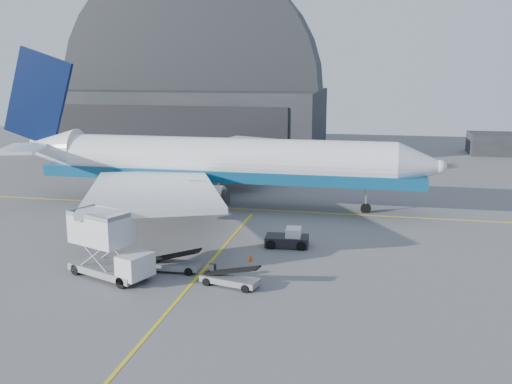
% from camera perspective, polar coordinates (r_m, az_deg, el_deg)
% --- Properties ---
extents(ground, '(200.00, 200.00, 0.00)m').
position_cam_1_polar(ground, '(47.93, -5.00, -7.48)').
color(ground, '#565659').
rests_on(ground, ground).
extents(taxi_lines, '(80.00, 42.12, 0.02)m').
position_cam_1_polar(taxi_lines, '(59.57, -1.49, -3.44)').
color(taxi_lines, yellow).
rests_on(taxi_lines, ground).
extents(hangar, '(50.00, 28.30, 28.00)m').
position_cam_1_polar(hangar, '(113.85, -6.31, 8.92)').
color(hangar, black).
rests_on(hangar, ground).
extents(distant_bldg_a, '(14.00, 8.00, 4.00)m').
position_cam_1_polar(distant_bldg_a, '(118.84, 23.77, 3.46)').
color(distant_bldg_a, black).
rests_on(distant_bldg_a, ground).
extents(airliner, '(53.90, 52.27, 18.92)m').
position_cam_1_polar(airliner, '(67.91, -4.60, 3.05)').
color(airliner, white).
rests_on(airliner, ground).
extents(catering_truck, '(7.66, 5.13, 4.94)m').
position_cam_1_polar(catering_truck, '(46.34, -14.63, -5.29)').
color(catering_truck, gray).
rests_on(catering_truck, ground).
extents(pushback_tug, '(4.09, 2.56, 1.83)m').
position_cam_1_polar(pushback_tug, '(52.94, 3.25, -4.74)').
color(pushback_tug, black).
rests_on(pushback_tug, ground).
extents(belt_loader_a, '(5.15, 1.98, 1.95)m').
position_cam_1_polar(belt_loader_a, '(47.23, -8.62, -7.11)').
color(belt_loader_a, gray).
rests_on(belt_loader_a, ground).
extents(belt_loader_b, '(4.92, 2.54, 1.84)m').
position_cam_1_polar(belt_loader_b, '(43.75, -2.68, -8.63)').
color(belt_loader_b, gray).
rests_on(belt_loader_b, ground).
extents(traffic_cone, '(0.38, 0.38, 0.54)m').
position_cam_1_polar(traffic_cone, '(49.16, -0.53, -6.60)').
color(traffic_cone, '#E24807').
rests_on(traffic_cone, ground).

